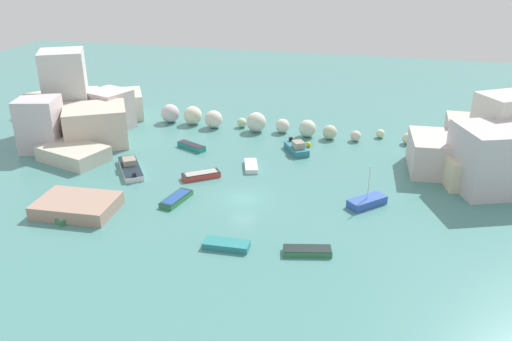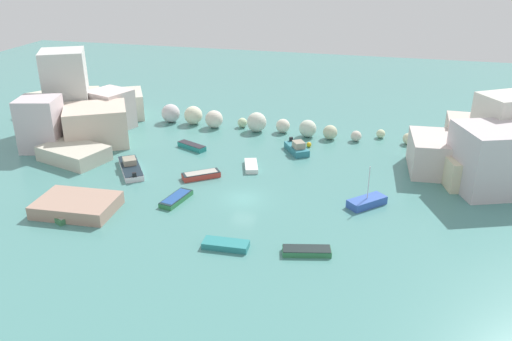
{
  "view_description": "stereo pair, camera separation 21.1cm",
  "coord_description": "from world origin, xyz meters",
  "px_view_note": "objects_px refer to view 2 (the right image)",
  "views": [
    {
      "loc": [
        13.52,
        -48.15,
        25.2
      ],
      "look_at": [
        0.0,
        5.44,
        1.0
      ],
      "focal_mm": 36.95,
      "sensor_mm": 36.0,
      "label": 1
    },
    {
      "loc": [
        13.73,
        -48.1,
        25.2
      ],
      "look_at": [
        0.0,
        5.44,
        1.0
      ],
      "focal_mm": 36.95,
      "sensor_mm": 36.0,
      "label": 2
    }
  ],
  "objects_px": {
    "stone_dock": "(77,205)",
    "channel_buoy": "(309,145)",
    "moored_boat_0": "(367,202)",
    "moored_boat_7": "(131,167)",
    "moored_boat_9": "(251,166)",
    "moored_boat_3": "(176,199)",
    "moored_boat_8": "(226,245)",
    "moored_boat_2": "(307,251)",
    "moored_boat_1": "(297,148)",
    "moored_boat_4": "(192,146)",
    "moored_boat_5": "(70,216)",
    "moored_boat_6": "(201,175)"
  },
  "relations": [
    {
      "from": "moored_boat_0",
      "to": "moored_boat_8",
      "type": "distance_m",
      "value": 16.35
    },
    {
      "from": "moored_boat_2",
      "to": "moored_boat_8",
      "type": "distance_m",
      "value": 7.21
    },
    {
      "from": "moored_boat_3",
      "to": "moored_boat_8",
      "type": "distance_m",
      "value": 10.79
    },
    {
      "from": "channel_buoy",
      "to": "moored_boat_5",
      "type": "relative_size",
      "value": 0.22
    },
    {
      "from": "stone_dock",
      "to": "channel_buoy",
      "type": "xyz_separation_m",
      "value": [
        19.85,
        23.77,
        -0.33
      ]
    },
    {
      "from": "moored_boat_5",
      "to": "moored_boat_9",
      "type": "height_order",
      "value": "moored_boat_5"
    },
    {
      "from": "moored_boat_4",
      "to": "moored_boat_8",
      "type": "xyz_separation_m",
      "value": [
        11.64,
        -22.18,
        -0.04
      ]
    },
    {
      "from": "moored_boat_3",
      "to": "moored_boat_5",
      "type": "bearing_deg",
      "value": -43.15
    },
    {
      "from": "stone_dock",
      "to": "moored_boat_5",
      "type": "height_order",
      "value": "stone_dock"
    },
    {
      "from": "moored_boat_2",
      "to": "moored_boat_7",
      "type": "relative_size",
      "value": 0.64
    },
    {
      "from": "moored_boat_5",
      "to": "moored_boat_7",
      "type": "height_order",
      "value": "moored_boat_7"
    },
    {
      "from": "channel_buoy",
      "to": "moored_boat_2",
      "type": "xyz_separation_m",
      "value": [
        3.96,
        -25.87,
        -0.06
      ]
    },
    {
      "from": "moored_boat_4",
      "to": "moored_boat_3",
      "type": "bearing_deg",
      "value": -49.83
    },
    {
      "from": "moored_boat_0",
      "to": "moored_boat_1",
      "type": "height_order",
      "value": "moored_boat_0"
    },
    {
      "from": "moored_boat_1",
      "to": "moored_boat_0",
      "type": "bearing_deg",
      "value": 4.57
    },
    {
      "from": "moored_boat_0",
      "to": "moored_boat_9",
      "type": "height_order",
      "value": "moored_boat_0"
    },
    {
      "from": "stone_dock",
      "to": "moored_boat_4",
      "type": "relative_size",
      "value": 1.79
    },
    {
      "from": "moored_boat_7",
      "to": "moored_boat_8",
      "type": "height_order",
      "value": "moored_boat_7"
    },
    {
      "from": "moored_boat_0",
      "to": "moored_boat_6",
      "type": "bearing_deg",
      "value": 127.57
    },
    {
      "from": "stone_dock",
      "to": "moored_boat_5",
      "type": "xyz_separation_m",
      "value": [
        0.17,
        -1.66,
        -0.37
      ]
    },
    {
      "from": "moored_boat_5",
      "to": "moored_boat_7",
      "type": "bearing_deg",
      "value": -155.91
    },
    {
      "from": "moored_boat_3",
      "to": "moored_boat_9",
      "type": "relative_size",
      "value": 1.12
    },
    {
      "from": "moored_boat_9",
      "to": "channel_buoy",
      "type": "bearing_deg",
      "value": 129.5
    },
    {
      "from": "moored_boat_2",
      "to": "moored_boat_0",
      "type": "bearing_deg",
      "value": 53.97
    },
    {
      "from": "channel_buoy",
      "to": "moored_boat_9",
      "type": "distance_m",
      "value": 10.38
    },
    {
      "from": "moored_boat_0",
      "to": "moored_boat_5",
      "type": "height_order",
      "value": "moored_boat_0"
    },
    {
      "from": "channel_buoy",
      "to": "moored_boat_3",
      "type": "distance_m",
      "value": 22.12
    },
    {
      "from": "stone_dock",
      "to": "moored_boat_3",
      "type": "xyz_separation_m",
      "value": [
        8.84,
        4.58,
        -0.37
      ]
    },
    {
      "from": "moored_boat_4",
      "to": "moored_boat_6",
      "type": "xyz_separation_m",
      "value": [
        4.36,
        -8.46,
        0.02
      ]
    },
    {
      "from": "moored_boat_7",
      "to": "moored_boat_0",
      "type": "bearing_deg",
      "value": -128.86
    },
    {
      "from": "stone_dock",
      "to": "moored_boat_7",
      "type": "xyz_separation_m",
      "value": [
        0.52,
        10.69,
        -0.22
      ]
    },
    {
      "from": "stone_dock",
      "to": "moored_boat_8",
      "type": "relative_size",
      "value": 1.86
    },
    {
      "from": "moored_boat_0",
      "to": "moored_boat_7",
      "type": "relative_size",
      "value": 0.64
    },
    {
      "from": "stone_dock",
      "to": "moored_boat_8",
      "type": "bearing_deg",
      "value": -9.81
    },
    {
      "from": "moored_boat_5",
      "to": "moored_boat_8",
      "type": "distance_m",
      "value": 16.52
    },
    {
      "from": "moored_boat_7",
      "to": "moored_boat_9",
      "type": "relative_size",
      "value": 1.71
    },
    {
      "from": "stone_dock",
      "to": "channel_buoy",
      "type": "distance_m",
      "value": 30.97
    },
    {
      "from": "channel_buoy",
      "to": "moored_boat_0",
      "type": "relative_size",
      "value": 0.15
    },
    {
      "from": "moored_boat_1",
      "to": "moored_boat_3",
      "type": "height_order",
      "value": "moored_boat_1"
    },
    {
      "from": "moored_boat_3",
      "to": "moored_boat_0",
      "type": "bearing_deg",
      "value": 112.63
    },
    {
      "from": "stone_dock",
      "to": "moored_boat_8",
      "type": "height_order",
      "value": "stone_dock"
    },
    {
      "from": "moored_boat_3",
      "to": "moored_boat_8",
      "type": "xyz_separation_m",
      "value": [
        7.8,
        -7.46,
        -0.0
      ]
    },
    {
      "from": "moored_boat_5",
      "to": "stone_dock",
      "type": "bearing_deg",
      "value": -148.52
    },
    {
      "from": "moored_boat_1",
      "to": "moored_boat_3",
      "type": "relative_size",
      "value": 1.03
    },
    {
      "from": "moored_boat_4",
      "to": "stone_dock",
      "type": "bearing_deg",
      "value": -78.97
    },
    {
      "from": "moored_boat_1",
      "to": "moored_boat_4",
      "type": "distance_m",
      "value": 13.83
    },
    {
      "from": "channel_buoy",
      "to": "moored_boat_4",
      "type": "distance_m",
      "value": 15.51
    },
    {
      "from": "moored_boat_0",
      "to": "moored_boat_5",
      "type": "relative_size",
      "value": 1.41
    },
    {
      "from": "stone_dock",
      "to": "moored_boat_3",
      "type": "bearing_deg",
      "value": 27.38
    },
    {
      "from": "moored_boat_4",
      "to": "moored_boat_6",
      "type": "height_order",
      "value": "moored_boat_6"
    }
  ]
}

